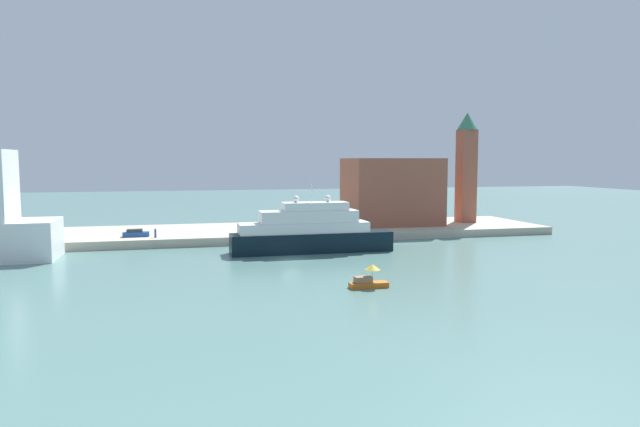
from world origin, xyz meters
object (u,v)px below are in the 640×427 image
at_px(large_yacht, 310,232).
at_px(mooring_bollard, 283,232).
at_px(harbor_building, 392,191).
at_px(person_figure, 155,233).
at_px(parked_car, 136,233).
at_px(small_motorboat, 369,279).
at_px(bell_tower, 466,163).

distance_m(large_yacht, mooring_bollard, 11.10).
xyz_separation_m(harbor_building, person_figure, (-45.88, -9.74, -5.92)).
bearing_deg(parked_car, harbor_building, 8.59).
bearing_deg(parked_car, small_motorboat, -56.06).
relative_size(harbor_building, mooring_bollard, 21.39).
bearing_deg(mooring_bollard, person_figure, 175.63).
xyz_separation_m(bell_tower, person_figure, (-62.41, -9.77, -11.57)).
relative_size(large_yacht, person_figure, 15.62).
bearing_deg(bell_tower, large_yacht, -150.15).
relative_size(large_yacht, parked_car, 5.87).
relative_size(bell_tower, parked_car, 5.26).
height_order(small_motorboat, person_figure, person_figure).
bearing_deg(small_motorboat, large_yacht, 91.45).
relative_size(small_motorboat, harbor_building, 0.24).
height_order(harbor_building, parked_car, harbor_building).
bearing_deg(mooring_bollard, large_yacht, -78.40).
bearing_deg(small_motorboat, bell_tower, 51.93).
bearing_deg(harbor_building, large_yacht, -134.99).
bearing_deg(person_figure, small_motorboat, -57.85).
relative_size(parked_car, mooring_bollard, 5.10).
bearing_deg(person_figure, bell_tower, 8.90).
relative_size(large_yacht, bell_tower, 1.12).
bearing_deg(person_figure, parked_car, 144.83).
bearing_deg(person_figure, mooring_bollard, -4.37).
distance_m(large_yacht, bell_tower, 45.86).
bearing_deg(large_yacht, small_motorboat, -88.55).
bearing_deg(mooring_bollard, small_motorboat, -85.56).
distance_m(parked_car, mooring_bollard, 25.10).
height_order(bell_tower, mooring_bollard, bell_tower).
distance_m(bell_tower, parked_car, 67.16).
bearing_deg(bell_tower, harbor_building, -179.90).
height_order(large_yacht, person_figure, large_yacht).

